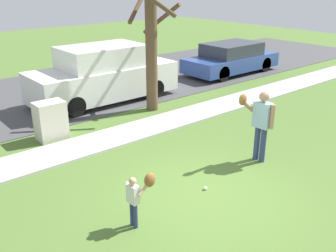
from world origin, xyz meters
TOP-DOWN VIEW (x-y plane):
  - ground_plane at (0.00, 3.50)m, footprint 48.00×48.00m
  - sidewalk_strip at (0.00, 3.60)m, footprint 36.00×1.20m
  - road_surface at (0.00, 8.60)m, footprint 36.00×6.80m
  - person_adult at (1.93, 0.32)m, footprint 0.70×0.59m
  - person_child at (-1.66, 0.05)m, footprint 0.45×0.37m
  - baseball at (0.06, 0.16)m, footprint 0.07×0.07m
  - utility_cabinet at (-1.18, 4.63)m, footprint 0.75×0.54m
  - street_tree_near at (2.34, 4.83)m, footprint 1.84×1.88m
  - parked_van_white at (1.65, 6.64)m, footprint 5.00×1.95m
  - parked_wagon_blue at (8.07, 6.55)m, footprint 4.50×1.80m

SIDE VIEW (x-z plane):
  - ground_plane at x=0.00m, z-range 0.00..0.00m
  - road_surface at x=0.00m, z-range 0.00..0.02m
  - sidewalk_strip at x=0.00m, z-range 0.00..0.06m
  - baseball at x=0.06m, z-range 0.00..0.07m
  - utility_cabinet at x=-1.18m, z-range 0.00..1.02m
  - person_child at x=-1.66m, z-range 0.15..1.15m
  - parked_wagon_blue at x=8.07m, z-range 0.00..1.32m
  - parked_van_white at x=1.65m, z-range -0.04..1.84m
  - person_adult at x=1.93m, z-range 0.19..1.86m
  - street_tree_near at x=2.34m, z-range 0.16..4.47m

